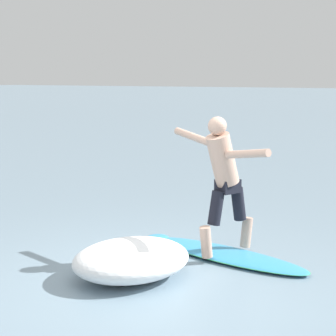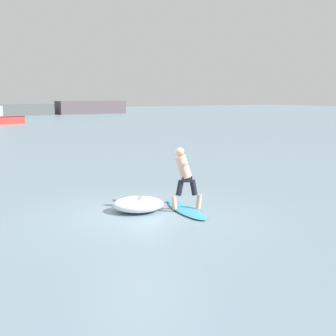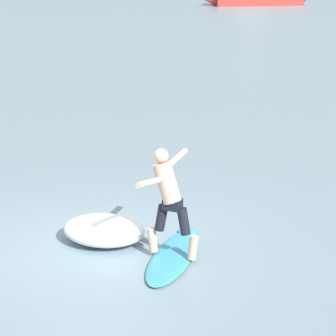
% 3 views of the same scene
% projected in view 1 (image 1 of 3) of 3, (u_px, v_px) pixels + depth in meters
% --- Properties ---
extents(ground_plane, '(200.00, 200.00, 0.00)m').
position_uv_depth(ground_plane, '(153.00, 284.00, 5.94)').
color(ground_plane, gray).
extents(surfboard, '(1.00, 2.41, 0.20)m').
position_uv_depth(surfboard, '(224.00, 254.00, 6.84)').
color(surfboard, '#3897CC').
rests_on(surfboard, ground).
extents(surfer, '(0.92, 1.48, 1.66)m').
position_uv_depth(surfer, '(223.00, 174.00, 6.60)').
color(surfer, tan).
rests_on(surfer, surfboard).
extents(wave_foam_at_tail, '(1.67, 1.54, 0.40)m').
position_uv_depth(wave_foam_at_tail, '(131.00, 259.00, 6.13)').
color(wave_foam_at_tail, white).
rests_on(wave_foam_at_tail, ground).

